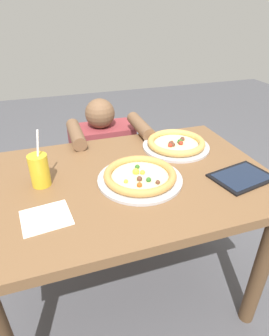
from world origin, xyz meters
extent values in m
plane|color=#4C4C51|center=(0.00, 0.00, 0.00)|extent=(8.00, 8.00, 0.00)
cube|color=brown|center=(0.00, 0.00, 0.73)|extent=(1.22, 0.80, 0.04)
cylinder|color=brown|center=(0.53, -0.32, 0.35)|extent=(0.07, 0.07, 0.71)
cylinder|color=brown|center=(-0.53, 0.32, 0.35)|extent=(0.07, 0.07, 0.71)
cylinder|color=brown|center=(0.53, 0.32, 0.35)|extent=(0.07, 0.07, 0.71)
cylinder|color=#B7B7BC|center=(0.05, -0.05, 0.76)|extent=(0.34, 0.34, 0.01)
cylinder|color=beige|center=(0.05, -0.05, 0.77)|extent=(0.23, 0.23, 0.01)
torus|color=#C68C47|center=(0.05, -0.05, 0.78)|extent=(0.29, 0.29, 0.03)
sphere|color=#BF4C19|center=(0.02, -0.12, 0.78)|extent=(0.02, 0.02, 0.02)
sphere|color=brown|center=(0.10, -0.12, 0.78)|extent=(0.02, 0.02, 0.02)
sphere|color=#2D6623|center=(0.07, -0.09, 0.78)|extent=(0.02, 0.02, 0.02)
sphere|color=#2D6623|center=(0.06, 0.02, 0.78)|extent=(0.02, 0.02, 0.02)
sphere|color=gold|center=(0.04, -0.02, 0.78)|extent=(0.03, 0.03, 0.03)
sphere|color=gold|center=(0.07, -0.03, 0.78)|extent=(0.02, 0.02, 0.02)
sphere|color=brown|center=(0.04, -0.08, 0.78)|extent=(0.02, 0.02, 0.02)
sphere|color=gold|center=(-0.02, -0.07, 0.78)|extent=(0.02, 0.02, 0.02)
cylinder|color=#B7B7BC|center=(0.32, 0.18, 0.76)|extent=(0.33, 0.33, 0.01)
cylinder|color=beige|center=(0.32, 0.18, 0.77)|extent=(0.22, 0.22, 0.01)
torus|color=tan|center=(0.32, 0.18, 0.78)|extent=(0.28, 0.28, 0.03)
sphere|color=maroon|center=(0.30, 0.19, 0.78)|extent=(0.02, 0.02, 0.02)
sphere|color=brown|center=(0.29, 0.16, 0.78)|extent=(0.02, 0.02, 0.02)
sphere|color=brown|center=(0.37, 0.21, 0.78)|extent=(0.02, 0.02, 0.02)
sphere|color=#2D6623|center=(0.34, 0.18, 0.78)|extent=(0.03, 0.03, 0.03)
sphere|color=brown|center=(0.29, 0.18, 0.78)|extent=(0.02, 0.02, 0.02)
sphere|color=maroon|center=(0.34, 0.17, 0.78)|extent=(0.02, 0.02, 0.02)
sphere|color=brown|center=(0.37, 0.21, 0.78)|extent=(0.02, 0.02, 0.02)
sphere|color=maroon|center=(0.28, 0.16, 0.78)|extent=(0.02, 0.02, 0.02)
cylinder|color=gold|center=(-0.33, 0.05, 0.82)|extent=(0.07, 0.07, 0.13)
cylinder|color=white|center=(-0.32, 0.05, 0.92)|extent=(0.03, 0.02, 0.12)
cube|color=white|center=(-0.33, -0.17, 0.75)|extent=(0.18, 0.16, 0.00)
cube|color=black|center=(0.45, -0.16, 0.75)|extent=(0.27, 0.21, 0.01)
cube|color=#192338|center=(0.45, -0.16, 0.76)|extent=(0.24, 0.18, 0.00)
cylinder|color=#333847|center=(0.04, 0.66, 0.23)|extent=(0.32, 0.32, 0.45)
cube|color=maroon|center=(0.04, 0.66, 0.58)|extent=(0.39, 0.22, 0.26)
sphere|color=brown|center=(0.04, 0.66, 0.80)|extent=(0.18, 0.18, 0.18)
cylinder|color=brown|center=(-0.14, 0.43, 0.79)|extent=(0.07, 0.28, 0.07)
cylinder|color=brown|center=(0.22, 0.43, 0.79)|extent=(0.07, 0.28, 0.07)
camera|label=1|loc=(-0.27, -0.95, 1.37)|focal=30.20mm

